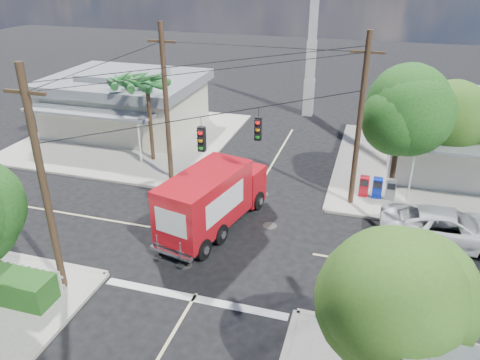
% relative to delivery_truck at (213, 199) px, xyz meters
% --- Properties ---
extents(ground, '(120.00, 120.00, 0.00)m').
position_rel_delivery_truck_xyz_m(ground, '(1.03, -0.88, -1.58)').
color(ground, black).
rests_on(ground, ground).
extents(sidewalk_ne, '(14.12, 14.12, 0.14)m').
position_rel_delivery_truck_xyz_m(sidewalk_ne, '(11.91, 10.00, -1.51)').
color(sidewalk_ne, gray).
rests_on(sidewalk_ne, ground).
extents(sidewalk_nw, '(14.12, 14.12, 0.14)m').
position_rel_delivery_truck_xyz_m(sidewalk_nw, '(-9.85, 10.00, -1.51)').
color(sidewalk_nw, gray).
rests_on(sidewalk_nw, ground).
extents(road_markings, '(32.00, 32.00, 0.01)m').
position_rel_delivery_truck_xyz_m(road_markings, '(1.03, -2.36, -1.57)').
color(road_markings, beige).
rests_on(road_markings, ground).
extents(building_nw, '(10.80, 10.20, 4.30)m').
position_rel_delivery_truck_xyz_m(building_nw, '(-10.97, 11.58, 0.64)').
color(building_nw, beige).
rests_on(building_nw, sidewalk_nw).
extents(radio_tower, '(0.80, 0.80, 17.00)m').
position_rel_delivery_truck_xyz_m(radio_tower, '(1.53, 19.12, 4.06)').
color(radio_tower, silver).
rests_on(radio_tower, ground).
extents(tree_ne_front, '(4.21, 4.14, 6.66)m').
position_rel_delivery_truck_xyz_m(tree_ne_front, '(8.24, 5.87, 3.19)').
color(tree_ne_front, '#422D1C').
rests_on(tree_ne_front, sidewalk_ne).
extents(tree_ne_back, '(3.77, 3.66, 5.82)m').
position_rel_delivery_truck_xyz_m(tree_ne_back, '(10.84, 8.07, 2.61)').
color(tree_ne_back, '#422D1C').
rests_on(tree_ne_back, sidewalk_ne).
extents(tree_se, '(3.67, 3.54, 5.62)m').
position_rel_delivery_truck_xyz_m(tree_se, '(8.04, -8.13, 2.46)').
color(tree_se, '#422D1C').
rests_on(tree_se, sidewalk_se).
extents(palm_nw_front, '(3.01, 3.08, 5.59)m').
position_rel_delivery_truck_xyz_m(palm_nw_front, '(-6.47, 6.62, 3.47)').
color(palm_nw_front, '#422D1C').
rests_on(palm_nw_front, sidewalk_nw).
extents(palm_nw_back, '(3.01, 3.08, 5.19)m').
position_rel_delivery_truck_xyz_m(palm_nw_back, '(-8.47, 8.12, 3.09)').
color(palm_nw_back, '#422D1C').
rests_on(palm_nw_back, sidewalk_nw).
extents(utility_poles, '(12.00, 10.68, 9.00)m').
position_rel_delivery_truck_xyz_m(utility_poles, '(-0.56, 0.72, 3.10)').
color(utility_poles, '#473321').
rests_on(utility_poles, ground).
extents(picket_fence, '(5.94, 0.06, 1.00)m').
position_rel_delivery_truck_xyz_m(picket_fence, '(-6.77, -6.48, -0.90)').
color(picket_fence, silver).
rests_on(picket_fence, sidewalk_sw).
extents(vending_boxes, '(1.90, 0.50, 1.10)m').
position_rel_delivery_truck_xyz_m(vending_boxes, '(7.53, 5.32, -0.89)').
color(vending_boxes, '#AB0D1A').
rests_on(vending_boxes, sidewalk_ne).
extents(delivery_truck, '(3.67, 7.46, 3.11)m').
position_rel_delivery_truck_xyz_m(delivery_truck, '(0.00, 0.00, 0.00)').
color(delivery_truck, black).
rests_on(delivery_truck, ground).
extents(parked_car, '(6.08, 3.18, 1.64)m').
position_rel_delivery_truck_xyz_m(parked_car, '(10.70, 1.78, -0.76)').
color(parked_car, silver).
rests_on(parked_car, ground).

